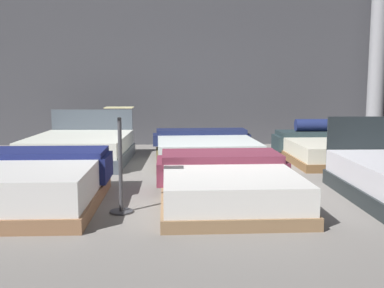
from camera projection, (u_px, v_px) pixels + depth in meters
name	position (u px, v px, depth m)	size (l,w,h in m)	color
ground_plane	(214.00, 181.00, 6.22)	(18.00, 18.00, 0.02)	gray
showroom_back_wall	(199.00, 63.00, 9.70)	(18.00, 0.06, 3.50)	#47474C
bed_0	(24.00, 184.00, 4.90)	(1.69, 1.94, 0.54)	#936848
bed_1	(227.00, 183.00, 5.07)	(1.59, 2.09, 0.48)	#916F4C
bed_3	(80.00, 149.00, 7.61)	(1.67, 2.10, 0.83)	#4C5660
bed_4	(205.00, 149.00, 7.70)	(1.81, 2.09, 0.48)	brown
bed_5	(330.00, 148.00, 7.83)	(1.64, 2.13, 0.67)	brown
price_sign	(121.00, 172.00, 4.62)	(0.28, 0.24, 1.09)	#3F3F44
support_pillar	(377.00, 62.00, 9.39)	(0.33, 0.33, 3.50)	#99999E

